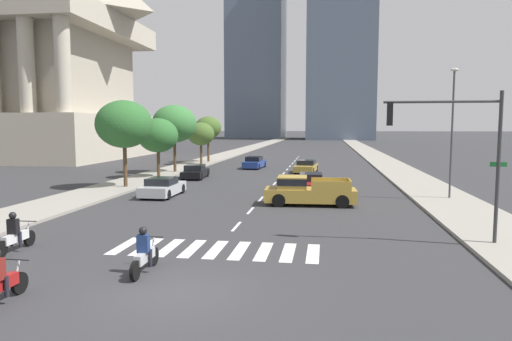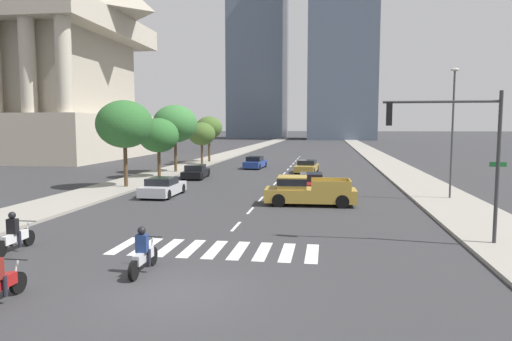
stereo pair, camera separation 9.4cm
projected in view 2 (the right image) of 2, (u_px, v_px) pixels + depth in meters
The scene contains 22 objects.
ground_plane at pixel (175, 293), 12.68m from camera, with size 800.00×800.00×0.00m, color #333335.
sidewalk_east at pixel (410, 177), 40.45m from camera, with size 4.00×260.00×0.15m, color gray.
sidewalk_west at pixel (164, 173), 43.91m from camera, with size 4.00×260.00×0.15m, color gray.
crosswalk_near at pixel (215, 249), 17.16m from camera, with size 7.65×2.56×0.01m.
lane_divider_center at pixel (284, 173), 44.70m from camera, with size 0.14×50.00×0.01m.
motorcycle_trailing at pixel (143, 254), 14.41m from camera, with size 0.70×2.15×1.49m.
motorcycle_third at pixel (15, 236), 16.85m from camera, with size 0.70×2.23×1.49m.
pickup_truck at pixel (306, 191), 26.73m from camera, with size 5.29×2.15×1.67m.
sedan_red_0 at pixel (311, 184), 31.98m from camera, with size 1.95×4.58×1.30m.
sedan_silver_1 at pixel (163, 187), 30.14m from camera, with size 1.92×4.24×1.24m.
sedan_gold_2 at pixel (307, 167), 45.42m from camera, with size 2.31×4.48×1.21m.
sedan_blue_3 at pixel (255, 163), 49.94m from camera, with size 2.06×4.55×1.30m.
sedan_black_4 at pixel (196, 172), 40.42m from camera, with size 2.02×4.47×1.21m.
traffic_signal_near at pixel (454, 139), 17.42m from camera, with size 4.56×0.28×5.75m.
street_lamp_east at pixel (453, 124), 28.07m from camera, with size 0.50×0.24×7.92m.
street_tree_nearest at pixel (124, 124), 33.48m from camera, with size 4.08×4.08×6.30m.
street_tree_second at pixel (158, 135), 40.25m from camera, with size 3.52×3.52×5.12m.
street_tree_third at pixel (175, 124), 44.55m from camera, with size 4.28×4.28×6.46m.
street_tree_fourth at pixel (202, 134), 54.08m from camera, with size 3.17×3.17×4.86m.
street_tree_fifth at pixel (209, 128), 57.35m from camera, with size 3.28×3.28×5.63m.
war_memorial at pixel (34, 27), 64.77m from camera, with size 26.61×26.61×36.09m.
office_tower_center_skyline at pixel (343, 20), 155.93m from camera, with size 22.15×27.79×87.69m.
Camera 2 is at (4.09, -11.81, 4.59)m, focal length 32.34 mm.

